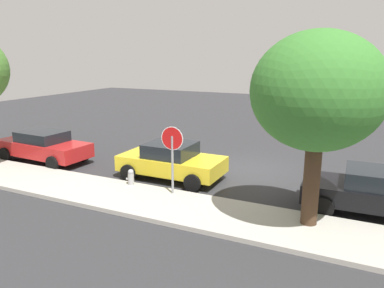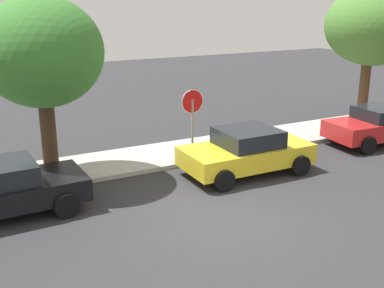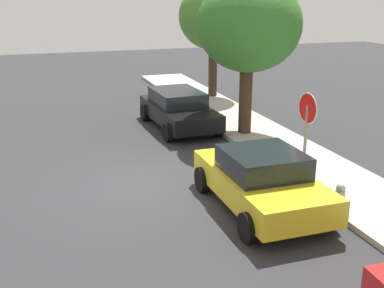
# 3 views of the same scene
# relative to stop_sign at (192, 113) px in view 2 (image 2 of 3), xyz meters

# --- Properties ---
(ground_plane) EXTENTS (60.00, 60.00, 0.00)m
(ground_plane) POSITION_rel_stop_sign_xyz_m (-1.23, -4.01, -1.68)
(ground_plane) COLOR #2D2D30
(sidewalk_curb) EXTENTS (32.00, 2.41, 0.14)m
(sidewalk_curb) POSITION_rel_stop_sign_xyz_m (-1.23, 0.84, -1.61)
(sidewalk_curb) COLOR #B2ADA3
(sidewalk_curb) RESTS_ON ground_plane
(stop_sign) EXTENTS (0.79, 0.08, 2.44)m
(stop_sign) POSITION_rel_stop_sign_xyz_m (0.00, 0.00, 0.00)
(stop_sign) COLOR gray
(stop_sign) RESTS_ON ground_plane
(parked_car_yellow) EXTENTS (4.02, 2.12, 1.42)m
(parked_car_yellow) POSITION_rel_stop_sign_xyz_m (0.99, -1.72, -0.96)
(parked_car_yellow) COLOR yellow
(parked_car_yellow) RESTS_ON ground_plane
(parked_car_red) EXTENTS (4.54, 2.11, 1.38)m
(parked_car_red) POSITION_rel_stop_sign_xyz_m (7.35, -1.34, -0.97)
(parked_car_red) COLOR red
(parked_car_red) RESTS_ON ground_plane
(street_tree_near_corner) EXTENTS (4.04, 4.04, 5.78)m
(street_tree_near_corner) POSITION_rel_stop_sign_xyz_m (9.07, 1.15, 2.43)
(street_tree_near_corner) COLOR #513823
(street_tree_near_corner) RESTS_ON ground_plane
(street_tree_far) EXTENTS (3.46, 3.46, 5.37)m
(street_tree_far) POSITION_rel_stop_sign_xyz_m (-4.50, 0.43, 2.10)
(street_tree_far) COLOR #422D1E
(street_tree_far) RESTS_ON ground_plane
(fire_hydrant) EXTENTS (0.30, 0.22, 0.72)m
(fire_hydrant) POSITION_rel_stop_sign_xyz_m (1.78, -0.11, -1.32)
(fire_hydrant) COLOR #A5A5A8
(fire_hydrant) RESTS_ON ground_plane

